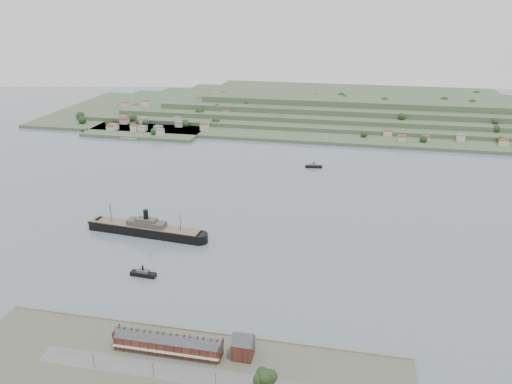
% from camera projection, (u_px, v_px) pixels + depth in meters
% --- Properties ---
extents(ground, '(1400.00, 1400.00, 0.00)m').
position_uv_depth(ground, '(256.00, 220.00, 401.67)').
color(ground, slate).
rests_on(ground, ground).
extents(near_shore, '(220.00, 80.00, 2.60)m').
position_uv_depth(near_shore, '(174.00, 382.00, 231.01)').
color(near_shore, '#4C5142').
rests_on(near_shore, ground).
extents(terrace_row, '(55.60, 9.80, 11.07)m').
position_uv_depth(terrace_row, '(168.00, 343.00, 247.86)').
color(terrace_row, '#461F19').
rests_on(terrace_row, ground).
extents(gabled_building, '(10.40, 10.18, 14.09)m').
position_uv_depth(gabled_building, '(243.00, 346.00, 243.94)').
color(gabled_building, '#461F19').
rests_on(gabled_building, ground).
extents(far_peninsula, '(760.00, 309.00, 30.00)m').
position_uv_depth(far_peninsula, '(327.00, 108.00, 750.50)').
color(far_peninsula, '#3C4F35').
rests_on(far_peninsula, ground).
extents(steamship, '(101.71, 20.54, 24.39)m').
position_uv_depth(steamship, '(142.00, 229.00, 376.08)').
color(steamship, black).
rests_on(steamship, ground).
extents(tugboat, '(17.29, 5.59, 7.67)m').
position_uv_depth(tugboat, '(143.00, 274.00, 320.06)').
color(tugboat, black).
rests_on(tugboat, ground).
extents(ferry_west, '(19.41, 12.56, 7.09)m').
position_uv_depth(ferry_west, '(87.00, 132.00, 658.10)').
color(ferry_west, black).
rests_on(ferry_west, ground).
extents(ferry_east, '(18.17, 7.35, 6.62)m').
position_uv_depth(ferry_east, '(314.00, 166.00, 524.53)').
color(ferry_east, black).
rests_on(ferry_east, ground).
extents(fig_tree, '(10.63, 9.21, 11.87)m').
position_uv_depth(fig_tree, '(265.00, 378.00, 221.64)').
color(fig_tree, '#3E2D1C').
rests_on(fig_tree, ground).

